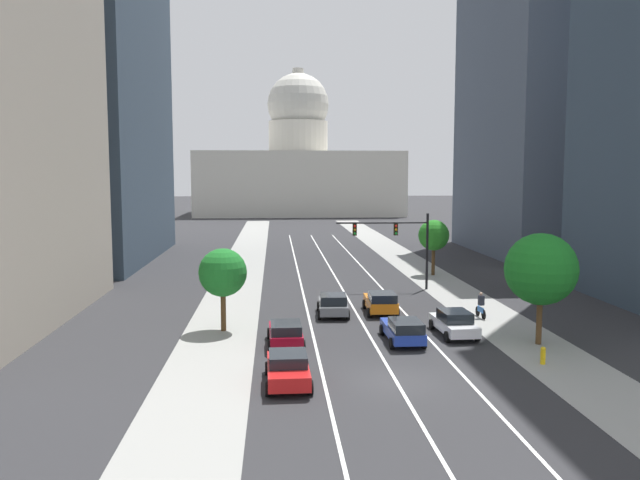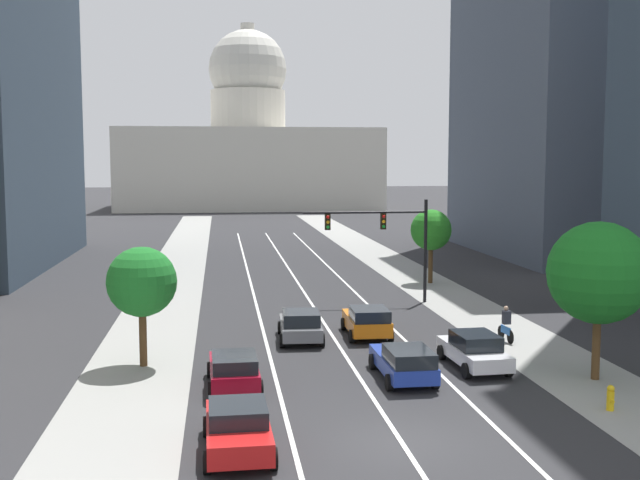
{
  "view_description": "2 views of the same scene",
  "coord_description": "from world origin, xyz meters",
  "px_view_note": "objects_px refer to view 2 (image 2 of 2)",
  "views": [
    {
      "loc": [
        -5.53,
        -28.54,
        9.59
      ],
      "look_at": [
        -1.69,
        26.04,
        3.86
      ],
      "focal_mm": 36.0,
      "sensor_mm": 36.0,
      "label": 1
    },
    {
      "loc": [
        -5.45,
        -22.53,
        8.6
      ],
      "look_at": [
        -0.41,
        16.25,
        4.62
      ],
      "focal_mm": 43.52,
      "sensor_mm": 36.0,
      "label": 2
    }
  ],
  "objects_px": {
    "car_blue": "(404,362)",
    "car_crimson": "(234,369)",
    "traffic_signal_mast": "(386,232)",
    "capitol_building": "(249,153)",
    "car_white": "(474,350)",
    "cyclist": "(506,324)",
    "street_tree_mid_left": "(142,282)",
    "car_red": "(238,427)",
    "street_tree_near_right": "(431,230)",
    "street_tree_far_right": "(599,273)",
    "car_gray": "(300,325)",
    "car_orange": "(367,321)",
    "fire_hydrant": "(611,398)"
  },
  "relations": [
    {
      "from": "fire_hydrant",
      "to": "street_tree_mid_left",
      "type": "height_order",
      "value": "street_tree_mid_left"
    },
    {
      "from": "car_orange",
      "to": "car_red",
      "type": "relative_size",
      "value": 0.95
    },
    {
      "from": "cyclist",
      "to": "traffic_signal_mast",
      "type": "bearing_deg",
      "value": 14.56
    },
    {
      "from": "car_crimson",
      "to": "traffic_signal_mast",
      "type": "distance_m",
      "value": 19.6
    },
    {
      "from": "cyclist",
      "to": "street_tree_mid_left",
      "type": "bearing_deg",
      "value": 94.13
    },
    {
      "from": "cyclist",
      "to": "car_white",
      "type": "bearing_deg",
      "value": 141.54
    },
    {
      "from": "car_orange",
      "to": "car_gray",
      "type": "relative_size",
      "value": 0.97
    },
    {
      "from": "street_tree_far_right",
      "to": "street_tree_near_right",
      "type": "xyz_separation_m",
      "value": [
        0.09,
        24.55,
        -0.5
      ]
    },
    {
      "from": "car_gray",
      "to": "car_crimson",
      "type": "bearing_deg",
      "value": 158.45
    },
    {
      "from": "car_white",
      "to": "fire_hydrant",
      "type": "distance_m",
      "value": 6.64
    },
    {
      "from": "car_red",
      "to": "traffic_signal_mast",
      "type": "bearing_deg",
      "value": -23.31
    },
    {
      "from": "car_crimson",
      "to": "street_tree_near_right",
      "type": "height_order",
      "value": "street_tree_near_right"
    },
    {
      "from": "car_blue",
      "to": "street_tree_near_right",
      "type": "bearing_deg",
      "value": -18.39
    },
    {
      "from": "car_red",
      "to": "street_tree_mid_left",
      "type": "relative_size",
      "value": 0.86
    },
    {
      "from": "car_white",
      "to": "car_crimson",
      "type": "bearing_deg",
      "value": 96.74
    },
    {
      "from": "car_white",
      "to": "car_red",
      "type": "xyz_separation_m",
      "value": [
        -10.0,
        -8.18,
        -0.01
      ]
    },
    {
      "from": "car_blue",
      "to": "street_tree_mid_left",
      "type": "distance_m",
      "value": 11.33
    },
    {
      "from": "car_white",
      "to": "street_tree_far_right",
      "type": "xyz_separation_m",
      "value": [
        4.21,
        -2.23,
        3.48
      ]
    },
    {
      "from": "car_blue",
      "to": "car_crimson",
      "type": "bearing_deg",
      "value": 90.99
    },
    {
      "from": "capitol_building",
      "to": "car_white",
      "type": "xyz_separation_m",
      "value": [
        5.0,
        -113.76,
        -9.4
      ]
    },
    {
      "from": "car_white",
      "to": "street_tree_near_right",
      "type": "bearing_deg",
      "value": -13.47
    },
    {
      "from": "car_red",
      "to": "fire_hydrant",
      "type": "height_order",
      "value": "car_red"
    },
    {
      "from": "traffic_signal_mast",
      "to": "car_crimson",
      "type": "bearing_deg",
      "value": -119.61
    },
    {
      "from": "car_blue",
      "to": "traffic_signal_mast",
      "type": "bearing_deg",
      "value": -10.37
    },
    {
      "from": "car_blue",
      "to": "street_tree_near_right",
      "type": "distance_m",
      "value": 25.15
    },
    {
      "from": "car_orange",
      "to": "cyclist",
      "type": "height_order",
      "value": "cyclist"
    },
    {
      "from": "capitol_building",
      "to": "car_gray",
      "type": "distance_m",
      "value": 108.36
    },
    {
      "from": "car_orange",
      "to": "street_tree_mid_left",
      "type": "distance_m",
      "value": 11.49
    },
    {
      "from": "car_crimson",
      "to": "cyclist",
      "type": "height_order",
      "value": "cyclist"
    },
    {
      "from": "car_blue",
      "to": "car_red",
      "type": "height_order",
      "value": "car_red"
    },
    {
      "from": "car_red",
      "to": "traffic_signal_mast",
      "type": "distance_m",
      "value": 25.43
    },
    {
      "from": "car_white",
      "to": "traffic_signal_mast",
      "type": "distance_m",
      "value": 15.55
    },
    {
      "from": "fire_hydrant",
      "to": "street_tree_far_right",
      "type": "bearing_deg",
      "value": 70.27
    },
    {
      "from": "car_blue",
      "to": "street_tree_near_right",
      "type": "relative_size",
      "value": 0.86
    },
    {
      "from": "capitol_building",
      "to": "cyclist",
      "type": "distance_m",
      "value": 110.02
    },
    {
      "from": "car_gray",
      "to": "cyclist",
      "type": "relative_size",
      "value": 2.49
    },
    {
      "from": "car_crimson",
      "to": "car_red",
      "type": "height_order",
      "value": "car_red"
    },
    {
      "from": "car_white",
      "to": "car_gray",
      "type": "xyz_separation_m",
      "value": [
        -6.67,
        5.82,
        0.01
      ]
    },
    {
      "from": "car_crimson",
      "to": "cyclist",
      "type": "distance_m",
      "value": 14.4
    },
    {
      "from": "car_gray",
      "to": "car_crimson",
      "type": "xyz_separation_m",
      "value": [
        -3.32,
        -7.45,
        -0.03
      ]
    },
    {
      "from": "car_red",
      "to": "traffic_signal_mast",
      "type": "relative_size",
      "value": 0.57
    },
    {
      "from": "car_blue",
      "to": "cyclist",
      "type": "distance_m",
      "value": 8.69
    },
    {
      "from": "traffic_signal_mast",
      "to": "street_tree_mid_left",
      "type": "relative_size",
      "value": 1.51
    },
    {
      "from": "car_orange",
      "to": "car_blue",
      "type": "relative_size",
      "value": 0.92
    },
    {
      "from": "car_orange",
      "to": "car_gray",
      "type": "distance_m",
      "value": 3.36
    },
    {
      "from": "car_gray",
      "to": "street_tree_far_right",
      "type": "bearing_deg",
      "value": -124.03
    },
    {
      "from": "fire_hydrant",
      "to": "cyclist",
      "type": "relative_size",
      "value": 0.53
    },
    {
      "from": "cyclist",
      "to": "street_tree_far_right",
      "type": "bearing_deg",
      "value": -174.0
    },
    {
      "from": "capitol_building",
      "to": "traffic_signal_mast",
      "type": "height_order",
      "value": "capitol_building"
    },
    {
      "from": "car_gray",
      "to": "street_tree_far_right",
      "type": "relative_size",
      "value": 0.68
    }
  ]
}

